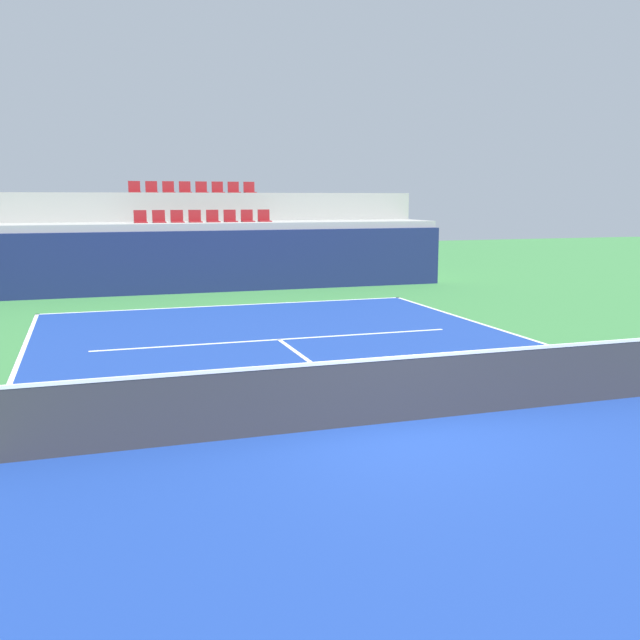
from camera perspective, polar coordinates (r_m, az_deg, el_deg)
ground_plane at (r=10.42m, az=5.87°, el=-8.16°), size 80.00×80.00×0.00m
court_surface at (r=10.41m, az=5.87°, el=-8.14°), size 11.00×24.00×0.01m
baseline_far at (r=21.62m, az=-7.07°, el=1.17°), size 11.00×0.10×0.00m
service_line_far at (r=16.28m, az=-3.29°, el=-1.56°), size 8.26×0.10×0.00m
centre_service_line at (r=13.29m, az=0.26°, el=-4.12°), size 0.10×6.40×0.00m
back_wall at (r=24.77m, az=-8.61°, el=4.62°), size 17.06×0.30×2.09m
stands_tier_lower at (r=26.08m, az=-9.12°, el=5.13°), size 17.06×2.40×2.34m
stands_tier_upper at (r=28.42m, az=-9.92°, el=6.53°), size 17.06×2.40×3.39m
seating_row_lower at (r=26.11m, az=-9.23°, el=7.97°), size 4.86×0.44×0.44m
seating_row_upper at (r=28.48m, az=-10.05°, el=10.20°), size 4.86×0.44×0.44m
tennis_net at (r=10.27m, az=5.92°, el=-5.46°), size 11.08×0.08×1.07m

